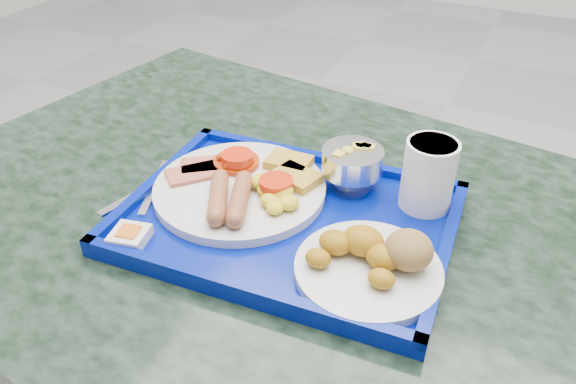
{
  "coord_description": "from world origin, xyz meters",
  "views": [
    {
      "loc": [
        0.39,
        -1.18,
        1.19
      ],
      "look_at": [
        0.13,
        -0.64,
        0.78
      ],
      "focal_mm": 35.0,
      "sensor_mm": 36.0,
      "label": 1
    }
  ],
  "objects_px": {
    "table": "(292,308)",
    "fruit_bowl": "(353,162)",
    "juice_cup": "(429,173)",
    "bread_plate": "(374,260)",
    "tray": "(288,220)",
    "main_plate": "(245,186)"
  },
  "relations": [
    {
      "from": "table",
      "to": "fruit_bowl",
      "type": "bearing_deg",
      "value": 58.62
    },
    {
      "from": "juice_cup",
      "to": "table",
      "type": "bearing_deg",
      "value": -152.13
    },
    {
      "from": "table",
      "to": "fruit_bowl",
      "type": "distance_m",
      "value": 0.26
    },
    {
      "from": "table",
      "to": "bread_plate",
      "type": "xyz_separation_m",
      "value": [
        0.14,
        -0.07,
        0.22
      ]
    },
    {
      "from": "fruit_bowl",
      "to": "tray",
      "type": "bearing_deg",
      "value": -113.8
    },
    {
      "from": "table",
      "to": "main_plate",
      "type": "bearing_deg",
      "value": -178.58
    },
    {
      "from": "table",
      "to": "juice_cup",
      "type": "bearing_deg",
      "value": 27.87
    },
    {
      "from": "main_plate",
      "to": "juice_cup",
      "type": "height_order",
      "value": "juice_cup"
    },
    {
      "from": "table",
      "to": "tray",
      "type": "relative_size",
      "value": 2.78
    },
    {
      "from": "main_plate",
      "to": "bread_plate",
      "type": "bearing_deg",
      "value": -18.66
    },
    {
      "from": "main_plate",
      "to": "juice_cup",
      "type": "bearing_deg",
      "value": 20.28
    },
    {
      "from": "fruit_bowl",
      "to": "juice_cup",
      "type": "height_order",
      "value": "juice_cup"
    },
    {
      "from": "bread_plate",
      "to": "fruit_bowl",
      "type": "xyz_separation_m",
      "value": [
        -0.09,
        0.16,
        0.02
      ]
    },
    {
      "from": "main_plate",
      "to": "table",
      "type": "bearing_deg",
      "value": 1.42
    },
    {
      "from": "bread_plate",
      "to": "tray",
      "type": "bearing_deg",
      "value": 159.25
    },
    {
      "from": "table",
      "to": "juice_cup",
      "type": "relative_size",
      "value": 12.85
    },
    {
      "from": "main_plate",
      "to": "juice_cup",
      "type": "relative_size",
      "value": 2.49
    },
    {
      "from": "table",
      "to": "bread_plate",
      "type": "distance_m",
      "value": 0.27
    },
    {
      "from": "tray",
      "to": "main_plate",
      "type": "height_order",
      "value": "main_plate"
    },
    {
      "from": "fruit_bowl",
      "to": "juice_cup",
      "type": "relative_size",
      "value": 0.89
    },
    {
      "from": "tray",
      "to": "fruit_bowl",
      "type": "bearing_deg",
      "value": 66.2
    },
    {
      "from": "bread_plate",
      "to": "juice_cup",
      "type": "height_order",
      "value": "juice_cup"
    }
  ]
}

